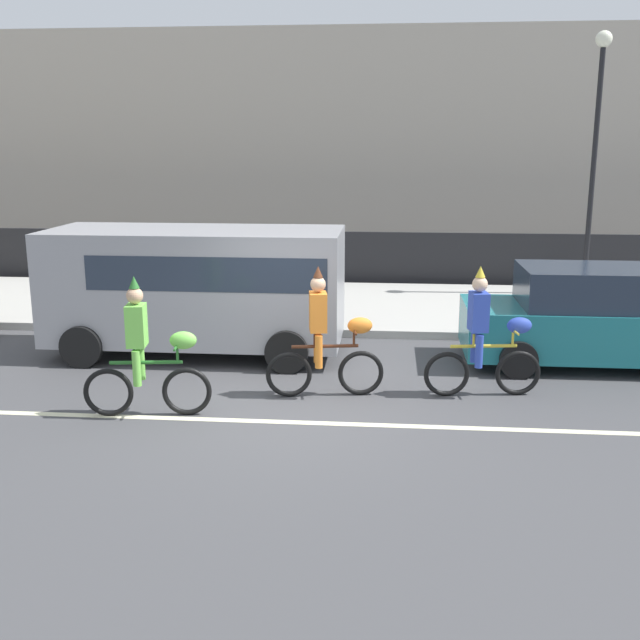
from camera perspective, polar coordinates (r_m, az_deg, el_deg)
ground_plane at (r=10.48m, az=-2.70°, el=-6.79°), size 80.00×80.00×0.00m
road_centre_line at (r=10.01m, az=-3.10°, el=-7.75°), size 36.00×0.14×0.01m
sidewalk_curb at (r=16.68m, az=0.36°, el=1.10°), size 60.00×5.00×0.15m
fence_line at (r=19.41m, az=1.10°, el=4.70°), size 40.00×0.08×1.40m
building_backdrop at (r=27.98m, az=-2.24°, el=13.16°), size 28.00×8.00×7.08m
parade_cyclist_lime at (r=10.23m, az=-13.06°, el=-2.68°), size 1.71×0.51×1.92m
parade_cyclist_orange at (r=10.76m, az=0.46°, el=-1.55°), size 1.71×0.53×1.92m
parade_cyclist_cobalt at (r=11.03m, az=12.46°, el=-1.49°), size 1.71×0.52×1.92m
parked_van_grey at (r=13.06m, az=-9.08°, el=2.90°), size 5.00×2.22×2.18m
parked_car_teal at (r=13.09m, az=19.76°, el=0.07°), size 4.10×1.92×1.64m
street_lamp_post at (r=18.42m, az=20.34°, el=13.70°), size 0.36×0.36×5.86m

